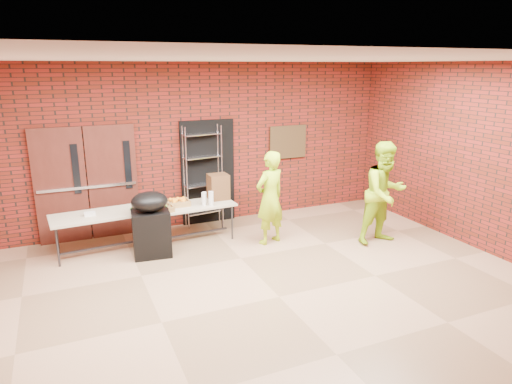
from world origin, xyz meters
TOP-DOWN VIEW (x-y plane):
  - room at (0.00, 0.00)m, footprint 8.08×7.08m
  - double_doors at (-2.20, 3.44)m, footprint 1.78×0.12m
  - dark_doorway at (0.10, 3.46)m, footprint 1.10×0.06m
  - bronze_plaque at (1.90, 3.45)m, footprint 0.85×0.04m
  - wire_rack at (-0.05, 3.32)m, footprint 0.77×0.35m
  - table_left at (-2.02, 2.61)m, footprint 1.79×0.85m
  - table_right at (-0.55, 2.61)m, footprint 1.68×0.77m
  - basket_bananas at (-1.25, 2.55)m, footprint 0.47×0.37m
  - basket_oranges at (-0.74, 2.67)m, footprint 0.41×0.32m
  - basket_apples at (-1.08, 2.45)m, footprint 0.40×0.31m
  - muffin_tray at (-1.39, 2.59)m, footprint 0.42×0.42m
  - napkin_box at (-2.25, 2.57)m, footprint 0.18×0.12m
  - coffee_dispenser at (0.08, 2.77)m, footprint 0.36×0.33m
  - cup_stack_front at (-0.30, 2.49)m, footprint 0.08×0.08m
  - cup_stack_mid at (-0.18, 2.42)m, footprint 0.09×0.09m
  - cup_stack_back at (-0.26, 2.57)m, footprint 0.07×0.07m
  - covered_grill at (-1.32, 2.19)m, footprint 0.67×0.58m
  - volunteer_woman at (0.75, 1.91)m, footprint 0.71×0.58m
  - volunteer_man at (2.64, 1.11)m, footprint 0.94×0.75m

SIDE VIEW (x-z plane):
  - covered_grill at x=-1.32m, z-range 0.00..1.12m
  - table_right at x=-0.55m, z-range 0.28..0.96m
  - table_left at x=-2.02m, z-range 0.30..1.01m
  - basket_apples at x=-1.08m, z-range 0.67..0.79m
  - basket_oranges at x=-0.74m, z-range 0.67..0.79m
  - basket_bananas at x=-1.25m, z-range 0.67..0.81m
  - napkin_box at x=-2.25m, z-range 0.71..0.77m
  - muffin_tray at x=-1.39m, z-range 0.71..0.81m
  - cup_stack_back at x=-0.26m, z-range 0.68..0.90m
  - cup_stack_front at x=-0.30m, z-range 0.68..0.91m
  - cup_stack_mid at x=-0.18m, z-range 0.68..0.94m
  - volunteer_woman at x=0.75m, z-range 0.00..1.69m
  - coffee_dispenser at x=0.08m, z-range 0.68..1.16m
  - volunteer_man at x=2.64m, z-range 0.00..1.86m
  - wire_rack at x=-0.05m, z-range 0.00..2.01m
  - dark_doorway at x=0.10m, z-range 0.00..2.10m
  - double_doors at x=-2.20m, z-range 0.00..2.10m
  - bronze_plaque at x=1.90m, z-range 1.20..1.90m
  - room at x=0.00m, z-range -0.04..3.24m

